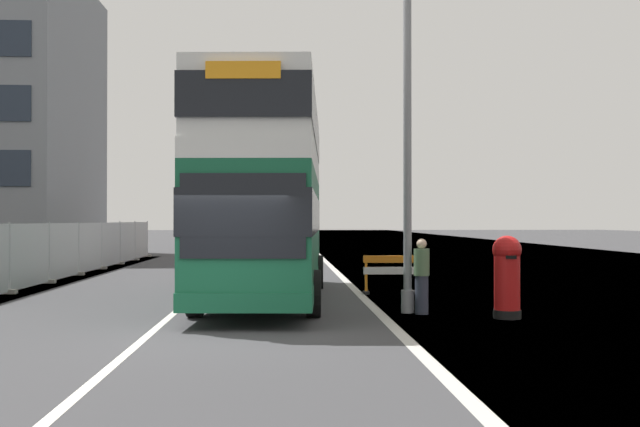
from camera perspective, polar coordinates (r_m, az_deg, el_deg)
name	(u,v)px	position (r m, az deg, el deg)	size (l,w,h in m)	color
ground	(253,342)	(12.62, -5.34, -10.07)	(140.00, 280.00, 0.10)	#38383A
double_decker_bus	(268,193)	(18.62, -4.14, 1.59)	(3.26, 11.07, 5.14)	#145638
lamppost_foreground	(407,106)	(16.23, 6.92, 8.44)	(0.29, 0.70, 9.63)	gray
red_pillar_postbox	(507,273)	(15.55, 14.56, -4.56)	(0.59, 0.59, 1.72)	black
roadworks_barrier	(392,270)	(20.16, 5.68, -4.49)	(1.58, 0.46, 1.06)	orange
construction_site_fence	(91,248)	(29.96, -17.67, -2.59)	(0.44, 24.00, 2.00)	#A8AAAD
car_oncoming_near	(269,241)	(33.75, -4.02, -2.21)	(1.97, 4.36, 2.24)	navy
car_receding_mid	(276,238)	(43.65, -3.51, -1.91)	(1.93, 4.00, 2.12)	maroon
bare_tree_far_verge_mid	(38,216)	(48.66, -21.41, -0.17)	(2.41, 2.67, 4.60)	#4C3D2D
pedestrian_at_kerb	(422,276)	(15.92, 8.03, -4.93)	(0.34, 0.34, 1.64)	#2D3342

